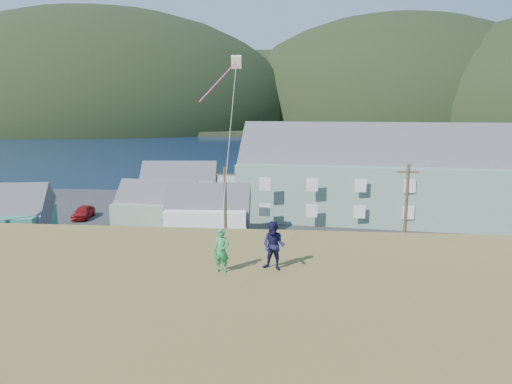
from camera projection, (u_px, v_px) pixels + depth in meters
ground at (223, 275)px, 35.55m from camera, size 900.00×900.00×0.00m
grass_strip at (218, 285)px, 33.58m from camera, size 110.00×8.00×0.10m
waterfront_lot at (247, 221)px, 52.19m from camera, size 72.00×36.00×0.12m
wharf at (226, 184)px, 75.17m from camera, size 26.00×14.00×0.90m
far_shore at (291, 123)px, 358.51m from camera, size 900.00×320.00×2.00m
far_hills at (343, 124)px, 305.59m from camera, size 760.00×265.00×143.00m
lodge at (407, 176)px, 52.17m from camera, size 39.46×14.93×13.54m
shed_palegreen_near at (157, 207)px, 48.85m from camera, size 9.21×6.34×6.28m
shed_white at (208, 213)px, 45.26m from camera, size 8.58×5.99×6.63m
shed_palegreen_far at (179, 184)px, 62.38m from camera, size 10.67×6.62×6.88m
utility_poles at (191, 214)px, 36.44m from camera, size 34.67×0.24×9.47m
parked_cars at (184, 207)px, 56.39m from camera, size 22.41×13.29×1.56m
kite_flyer_green at (222, 251)px, 15.90m from camera, size 0.61×0.45×1.55m
kite_flyer_navy at (274, 246)px, 16.11m from camera, size 1.02×0.90×1.75m
kite_rig at (234, 67)px, 20.44m from camera, size 0.87×3.31×8.71m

